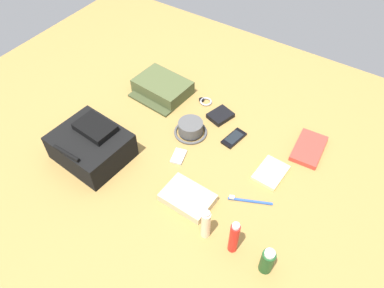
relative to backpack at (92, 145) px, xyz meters
The scene contains 15 objects.
ground_plane 0.44m from the backpack, 142.36° to the right, with size 2.64×2.02×0.02m, color olive.
backpack is the anchor object (origin of this frame).
toiletry_pouch 0.51m from the backpack, 89.87° to the right, with size 0.28×0.25×0.07m.
bucket_hat 0.45m from the backpack, 128.70° to the right, with size 0.16×0.16×0.07m.
shampoo_bottle 0.86m from the backpack, behind, with size 0.05×0.05×0.12m.
sunscreen_spray 0.73m from the backpack, behind, with size 0.03×0.03×0.17m.
lotion_bottle 0.62m from the backpack, behind, with size 0.03×0.03×0.15m.
paperback_novel 0.96m from the backpack, 144.77° to the right, with size 0.14×0.21×0.02m.
cell_phone 0.64m from the backpack, 137.70° to the right, with size 0.08×0.13×0.01m.
media_player 0.38m from the backpack, 148.03° to the right, with size 0.07×0.09×0.01m.
wristwatch 0.62m from the backpack, 111.51° to the right, with size 0.07×0.06×0.01m.
toothbrush 0.70m from the backpack, 166.77° to the right, with size 0.17×0.08×0.02m.
wallet 0.62m from the backpack, 123.64° to the right, with size 0.09×0.11×0.02m, color black.
notepad 0.78m from the backpack, 154.17° to the right, with size 0.11×0.15×0.02m, color beige.
folded_towel 0.48m from the backpack, behind, with size 0.20×0.14×0.04m, color #C6B289.
Camera 1 is at (-0.60, 0.91, 1.27)m, focal length 34.74 mm.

